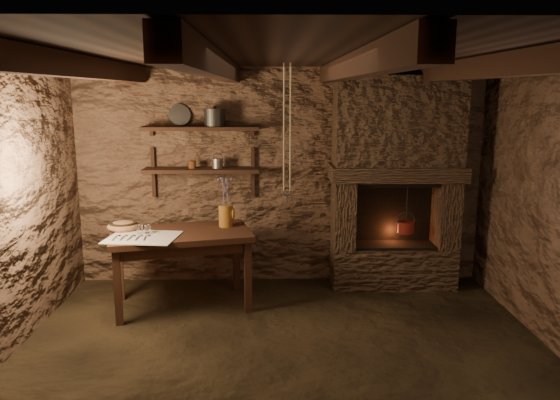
{
  "coord_description": "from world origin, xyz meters",
  "views": [
    {
      "loc": [
        -0.11,
        -4.03,
        2.13
      ],
      "look_at": [
        -0.02,
        0.9,
        1.15
      ],
      "focal_mm": 35.0,
      "sensor_mm": 36.0,
      "label": 1
    }
  ],
  "objects_px": {
    "work_table": "(182,266)",
    "iron_stockpot": "(215,118)",
    "wooden_bowl": "(123,226)",
    "stoneware_jug": "(226,205)",
    "red_pot": "(406,226)"
  },
  "relations": [
    {
      "from": "work_table",
      "to": "iron_stockpot",
      "type": "xyz_separation_m",
      "value": [
        0.3,
        0.63,
        1.44
      ]
    },
    {
      "from": "wooden_bowl",
      "to": "iron_stockpot",
      "type": "distance_m",
      "value": 1.47
    },
    {
      "from": "stoneware_jug",
      "to": "work_table",
      "type": "bearing_deg",
      "value": -151.48
    },
    {
      "from": "stoneware_jug",
      "to": "red_pot",
      "type": "xyz_separation_m",
      "value": [
        1.93,
        0.3,
        -0.3
      ]
    },
    {
      "from": "work_table",
      "to": "iron_stockpot",
      "type": "relative_size",
      "value": 6.7
    },
    {
      "from": "wooden_bowl",
      "to": "iron_stockpot",
      "type": "height_order",
      "value": "iron_stockpot"
    },
    {
      "from": "work_table",
      "to": "stoneware_jug",
      "type": "height_order",
      "value": "stoneware_jug"
    },
    {
      "from": "iron_stockpot",
      "to": "red_pot",
      "type": "xyz_separation_m",
      "value": [
        2.07,
        -0.12,
        -1.16
      ]
    },
    {
      "from": "work_table",
      "to": "stoneware_jug",
      "type": "xyz_separation_m",
      "value": [
        0.44,
        0.21,
        0.58
      ]
    },
    {
      "from": "work_table",
      "to": "wooden_bowl",
      "type": "relative_size",
      "value": 4.73
    },
    {
      "from": "stoneware_jug",
      "to": "iron_stockpot",
      "type": "xyz_separation_m",
      "value": [
        -0.14,
        0.42,
        0.86
      ]
    },
    {
      "from": "wooden_bowl",
      "to": "red_pot",
      "type": "height_order",
      "value": "red_pot"
    },
    {
      "from": "red_pot",
      "to": "wooden_bowl",
      "type": "bearing_deg",
      "value": -171.6
    },
    {
      "from": "iron_stockpot",
      "to": "red_pot",
      "type": "bearing_deg",
      "value": -3.32
    },
    {
      "from": "work_table",
      "to": "stoneware_jug",
      "type": "bearing_deg",
      "value": 11.79
    }
  ]
}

